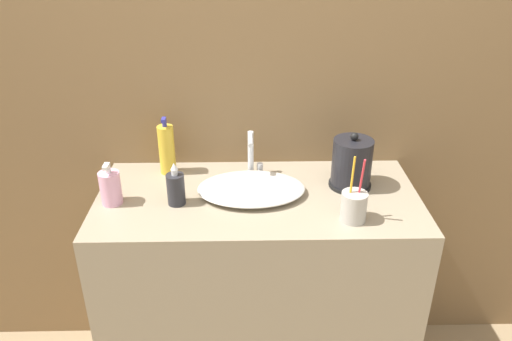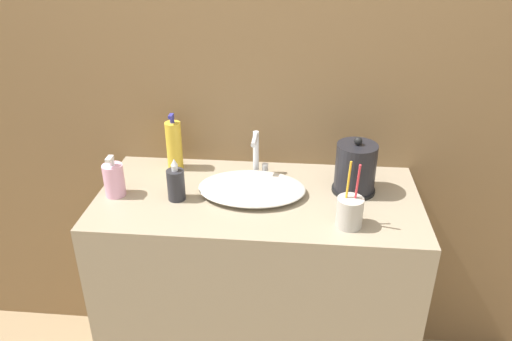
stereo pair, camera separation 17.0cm
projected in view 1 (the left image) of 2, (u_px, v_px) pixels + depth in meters
The scene contains 9 objects.
wall_back at pixel (256, 59), 1.81m from camera, with size 6.00×0.04×2.60m.
vanity_counter at pixel (258, 294), 1.95m from camera, with size 1.13×0.54×0.89m.
sink_basin at pixel (251, 188), 1.75m from camera, with size 0.38×0.26×0.04m.
faucet at pixel (252, 152), 1.84m from camera, with size 0.06×0.11×0.17m.
electric_kettle at pixel (352, 165), 1.77m from camera, with size 0.15×0.15×0.21m.
toothbrush_cup at pixel (354, 206), 1.59m from camera, with size 0.08×0.08×0.22m.
lotion_bottle at pixel (167, 149), 1.86m from camera, with size 0.06×0.06×0.22m.
shampoo_bottle at pixel (110, 187), 1.67m from camera, with size 0.07×0.07×0.15m.
mouthwash_bottle at pixel (176, 188), 1.67m from camera, with size 0.06×0.06×0.15m.
Camera 1 is at (-0.04, -1.24, 1.77)m, focal length 35.00 mm.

